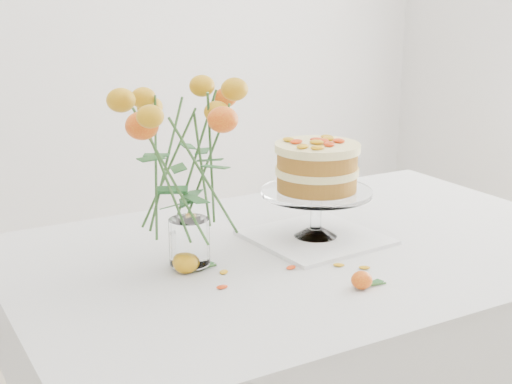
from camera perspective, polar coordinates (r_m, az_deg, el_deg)
table at (r=1.74m, az=4.36°, el=-6.81°), size 1.43×0.93×0.76m
napkin at (r=1.75m, az=4.77°, el=-3.64°), size 0.31×0.31×0.01m
cake_stand at (r=1.71m, az=4.90°, el=1.62°), size 0.27×0.27×0.24m
rose_vase at (r=1.51m, az=-5.55°, el=3.24°), size 0.36×0.36×0.44m
loose_rose_near at (r=1.55m, az=-5.63°, el=-5.63°), size 0.10×0.06×0.05m
loose_rose_far at (r=1.48m, az=8.47°, el=-6.99°), size 0.08×0.04×0.04m
stray_petal_a at (r=1.57m, az=2.82°, el=-6.06°), size 0.03×0.02×0.00m
stray_petal_b at (r=1.59m, az=6.64°, el=-5.83°), size 0.03×0.02×0.00m
stray_petal_c at (r=1.59m, az=8.67°, el=-6.00°), size 0.03×0.02×0.00m
stray_petal_d at (r=1.55m, az=-2.59°, el=-6.42°), size 0.03×0.02×0.00m
stray_petal_e at (r=1.47m, az=-2.74°, el=-7.61°), size 0.03×0.02×0.00m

